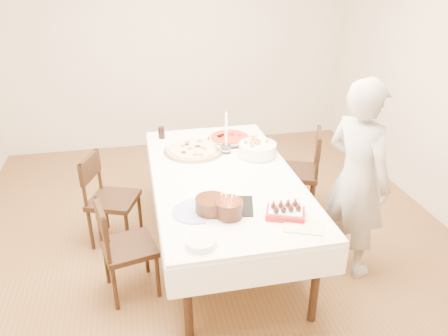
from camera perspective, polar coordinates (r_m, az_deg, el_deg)
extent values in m
plane|color=brown|center=(3.98, -1.28, -10.27)|extent=(5.00, 5.00, 0.00)
cube|color=beige|center=(5.77, -6.30, 15.89)|extent=(4.50, 0.04, 2.70)
cube|color=white|center=(3.73, 0.00, -5.96)|extent=(1.64, 2.36, 0.75)
imported|color=#9F9A96|center=(3.51, 16.96, -1.46)|extent=(0.58, 0.69, 1.60)
cylinder|color=beige|center=(3.95, -3.95, 2.37)|extent=(0.61, 0.61, 0.04)
cylinder|color=red|center=(4.20, 0.72, 3.91)|extent=(0.48, 0.48, 0.04)
cube|color=#B21E1E|center=(4.20, 3.31, 3.53)|extent=(0.24, 0.24, 0.01)
cylinder|color=white|center=(3.87, 4.40, 2.47)|extent=(0.36, 0.36, 0.11)
cylinder|color=white|center=(3.86, 0.29, 4.68)|extent=(0.11, 0.11, 0.39)
cylinder|color=black|center=(4.28, -8.16, 4.59)|extent=(0.08, 0.08, 0.11)
cylinder|color=#361A0D|center=(3.01, -1.68, -4.90)|extent=(0.30, 0.30, 0.11)
cube|color=black|center=(3.11, 1.15, -5.00)|extent=(0.35, 0.35, 0.01)
cylinder|color=#371D0F|center=(2.94, 0.65, -4.70)|extent=(0.20, 0.20, 0.17)
cube|color=beige|center=(2.93, 10.31, -7.62)|extent=(0.30, 0.26, 0.02)
cylinder|color=white|center=(2.72, -3.04, -9.64)|extent=(0.25, 0.25, 0.04)
cylinder|color=white|center=(3.05, -3.75, -5.64)|extent=(0.41, 0.41, 0.01)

